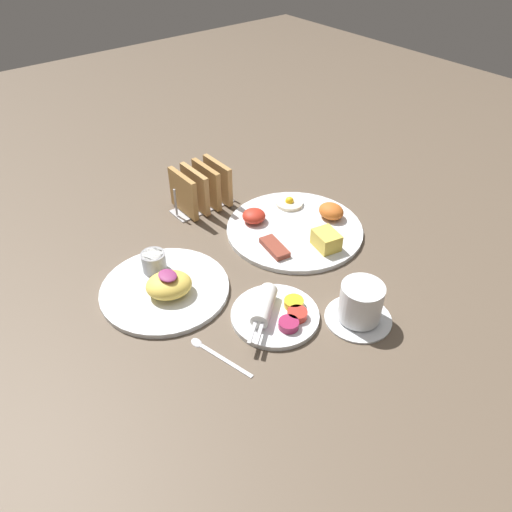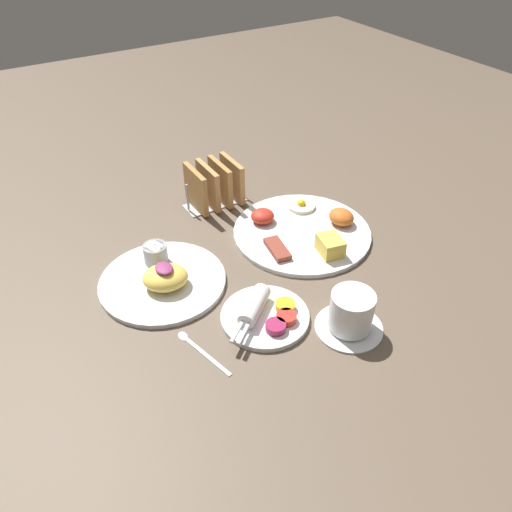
{
  "view_description": "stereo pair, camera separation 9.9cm",
  "coord_description": "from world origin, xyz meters",
  "px_view_note": "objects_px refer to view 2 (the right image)",
  "views": [
    {
      "loc": [
        0.66,
        -0.43,
        0.65
      ],
      "look_at": [
        0.05,
        0.05,
        0.03
      ],
      "focal_mm": 35.0,
      "sensor_mm": 36.0,
      "label": 1
    },
    {
      "loc": [
        0.71,
        -0.35,
        0.65
      ],
      "look_at": [
        0.05,
        0.05,
        0.03
      ],
      "focal_mm": 35.0,
      "sensor_mm": 36.0,
      "label": 2
    }
  ],
  "objects_px": {
    "plate_condiments": "(265,314)",
    "coffee_cup": "(351,314)",
    "plate_breakfast": "(304,230)",
    "plate_foreground": "(162,277)",
    "toast_rack": "(214,186)"
  },
  "relations": [
    {
      "from": "plate_condiments",
      "to": "coffee_cup",
      "type": "height_order",
      "value": "coffee_cup"
    },
    {
      "from": "plate_breakfast",
      "to": "plate_foreground",
      "type": "xyz_separation_m",
      "value": [
        -0.01,
        -0.33,
        0.0
      ]
    },
    {
      "from": "plate_condiments",
      "to": "toast_rack",
      "type": "bearing_deg",
      "value": 164.94
    },
    {
      "from": "plate_breakfast",
      "to": "plate_condiments",
      "type": "relative_size",
      "value": 1.76
    },
    {
      "from": "plate_breakfast",
      "to": "plate_foreground",
      "type": "bearing_deg",
      "value": -92.11
    },
    {
      "from": "plate_foreground",
      "to": "toast_rack",
      "type": "distance_m",
      "value": 0.3
    },
    {
      "from": "plate_condiments",
      "to": "coffee_cup",
      "type": "xyz_separation_m",
      "value": [
        0.1,
        0.11,
        0.02
      ]
    },
    {
      "from": "plate_condiments",
      "to": "toast_rack",
      "type": "relative_size",
      "value": 1.16
    },
    {
      "from": "plate_condiments",
      "to": "coffee_cup",
      "type": "bearing_deg",
      "value": 49.82
    },
    {
      "from": "plate_breakfast",
      "to": "toast_rack",
      "type": "distance_m",
      "value": 0.24
    },
    {
      "from": "toast_rack",
      "to": "plate_condiments",
      "type": "bearing_deg",
      "value": -15.06
    },
    {
      "from": "toast_rack",
      "to": "coffee_cup",
      "type": "relative_size",
      "value": 1.23
    },
    {
      "from": "plate_condiments",
      "to": "plate_foreground",
      "type": "xyz_separation_m",
      "value": [
        -0.19,
        -0.12,
        0.0
      ]
    },
    {
      "from": "plate_foreground",
      "to": "coffee_cup",
      "type": "height_order",
      "value": "coffee_cup"
    },
    {
      "from": "plate_breakfast",
      "to": "coffee_cup",
      "type": "height_order",
      "value": "coffee_cup"
    }
  ]
}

